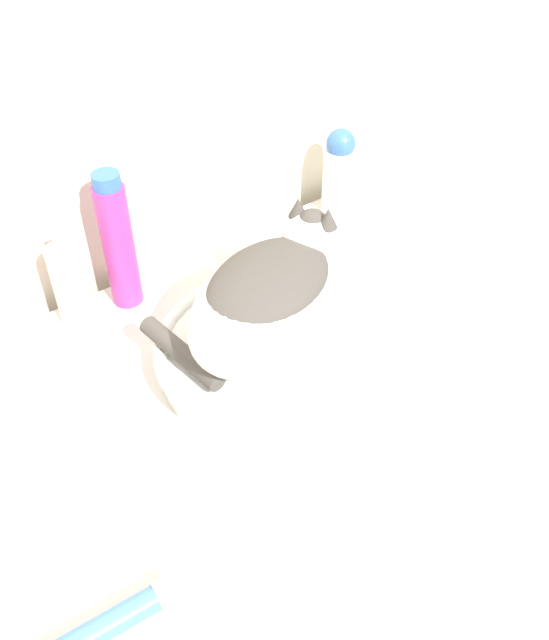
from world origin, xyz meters
name	(u,v)px	position (x,y,z in m)	size (l,w,h in m)	color
wall_back	(127,76)	(0.00, 0.64, 1.20)	(8.00, 0.05, 2.40)	beige
vanity_counter	(265,510)	(0.00, 0.29, 0.44)	(1.21, 0.58, 0.88)	beige
sink_basin	(269,353)	(-0.01, 0.26, 0.91)	(0.34, 0.34, 0.06)	silver
cat	(272,295)	(0.00, 0.26, 1.01)	(0.33, 0.27, 0.17)	silver
faucet	(338,259)	(0.18, 0.33, 0.95)	(0.15, 0.08, 0.15)	silver
lotion_bottle_white	(339,171)	(0.36, 0.53, 0.96)	(0.06, 0.06, 0.17)	white
shampoo_bottle_tall	(118,243)	(-0.10, 0.53, 0.99)	(0.05, 0.05, 0.24)	#B2338C
soap_pump_bottle	(71,285)	(-0.19, 0.53, 0.95)	(0.06, 0.06, 0.18)	silver
cream_tube	(113,622)	(-0.38, 0.05, 0.89)	(0.14, 0.04, 0.03)	#4C7FB2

